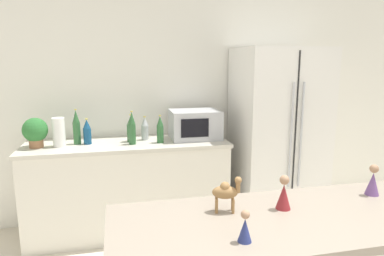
% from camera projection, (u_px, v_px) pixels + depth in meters
% --- Properties ---
extents(wall_back, '(8.00, 0.06, 2.55)m').
position_uv_depth(wall_back, '(173.00, 97.00, 3.59)').
color(wall_back, silver).
rests_on(wall_back, ground_plane).
extents(back_counter, '(1.89, 0.63, 0.89)m').
position_uv_depth(back_counter, '(129.00, 187.00, 3.32)').
color(back_counter, silver).
rests_on(back_counter, ground_plane).
extents(refrigerator, '(0.84, 0.73, 1.78)m').
position_uv_depth(refrigerator, '(277.00, 137.00, 3.49)').
color(refrigerator, silver).
rests_on(refrigerator, ground_plane).
extents(potted_plant, '(0.22, 0.22, 0.27)m').
position_uv_depth(potted_plant, '(35.00, 131.00, 3.00)').
color(potted_plant, '#9E6B47').
rests_on(potted_plant, back_counter).
extents(paper_towel_roll, '(0.11, 0.11, 0.26)m').
position_uv_depth(paper_towel_roll, '(59.00, 132.00, 3.04)').
color(paper_towel_roll, white).
rests_on(paper_towel_roll, back_counter).
extents(microwave, '(0.48, 0.37, 0.28)m').
position_uv_depth(microwave, '(195.00, 124.00, 3.37)').
color(microwave, '#B2B5BA').
rests_on(microwave, back_counter).
extents(back_bottle_0, '(0.08, 0.08, 0.26)m').
position_uv_depth(back_bottle_0, '(131.00, 129.00, 3.23)').
color(back_bottle_0, '#2D6033').
rests_on(back_bottle_0, back_counter).
extents(back_bottle_1, '(0.07, 0.07, 0.23)m').
position_uv_depth(back_bottle_1, '(145.00, 129.00, 3.31)').
color(back_bottle_1, '#B2B7BC').
rests_on(back_bottle_1, back_counter).
extents(back_bottle_2, '(0.06, 0.06, 0.26)m').
position_uv_depth(back_bottle_2, '(160.00, 130.00, 3.19)').
color(back_bottle_2, '#2D6033').
rests_on(back_bottle_2, back_counter).
extents(back_bottle_3, '(0.07, 0.07, 0.24)m').
position_uv_depth(back_bottle_3, '(87.00, 132.00, 3.14)').
color(back_bottle_3, navy).
rests_on(back_bottle_3, back_counter).
extents(back_bottle_4, '(0.06, 0.06, 0.31)m').
position_uv_depth(back_bottle_4, '(132.00, 128.00, 3.13)').
color(back_bottle_4, '#2D6033').
rests_on(back_bottle_4, back_counter).
extents(back_bottle_5, '(0.07, 0.07, 0.32)m').
position_uv_depth(back_bottle_5, '(77.00, 127.00, 3.13)').
color(back_bottle_5, '#2D6033').
rests_on(back_bottle_5, back_counter).
extents(camel_figurine, '(0.13, 0.09, 0.16)m').
position_uv_depth(camel_figurine, '(226.00, 191.00, 1.49)').
color(camel_figurine, olive).
rests_on(camel_figurine, bar_counter).
extents(wise_man_figurine_blue, '(0.07, 0.07, 0.16)m').
position_uv_depth(wise_man_figurine_blue, '(373.00, 182.00, 1.69)').
color(wise_man_figurine_blue, '#6B4784').
rests_on(wise_man_figurine_blue, bar_counter).
extents(wise_man_figurine_crimson, '(0.05, 0.05, 0.12)m').
position_uv_depth(wise_man_figurine_crimson, '(245.00, 228.00, 1.25)').
color(wise_man_figurine_crimson, navy).
rests_on(wise_man_figurine_crimson, bar_counter).
extents(wise_man_figurine_purple, '(0.07, 0.07, 0.16)m').
position_uv_depth(wise_man_figurine_purple, '(284.00, 194.00, 1.53)').
color(wise_man_figurine_purple, maroon).
rests_on(wise_man_figurine_purple, bar_counter).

